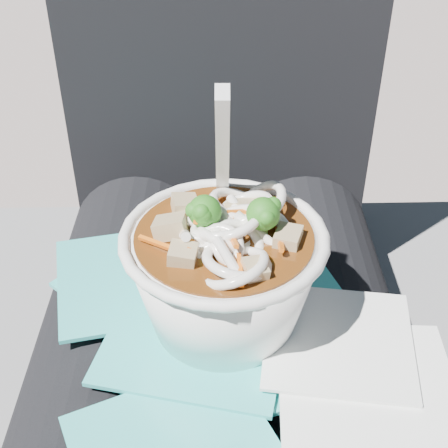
{
  "coord_description": "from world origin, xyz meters",
  "views": [
    {
      "loc": [
        0.0,
        -0.39,
        0.97
      ],
      "look_at": [
        0.0,
        -0.02,
        0.7
      ],
      "focal_mm": 50.0,
      "sensor_mm": 36.0,
      "label": 1
    }
  ],
  "objects_px": {
    "lap": "(220,376)",
    "udon_bowl": "(225,267)",
    "person_body": "(220,287)",
    "stone_ledge": "(221,431)",
    "plastic_bag": "(205,318)"
  },
  "relations": [
    {
      "from": "person_body",
      "to": "udon_bowl",
      "type": "xyz_separation_m",
      "value": [
        0.0,
        -0.11,
        0.12
      ]
    },
    {
      "from": "stone_ledge",
      "to": "udon_bowl",
      "type": "bearing_deg",
      "value": -88.65
    },
    {
      "from": "stone_ledge",
      "to": "lap",
      "type": "height_order",
      "value": "lap"
    },
    {
      "from": "person_body",
      "to": "plastic_bag",
      "type": "xyz_separation_m",
      "value": [
        -0.01,
        -0.1,
        0.05
      ]
    },
    {
      "from": "lap",
      "to": "plastic_bag",
      "type": "relative_size",
      "value": 1.35
    },
    {
      "from": "lap",
      "to": "person_body",
      "type": "distance_m",
      "value": 0.1
    },
    {
      "from": "lap",
      "to": "person_body",
      "type": "bearing_deg",
      "value": 90.0
    },
    {
      "from": "plastic_bag",
      "to": "stone_ledge",
      "type": "bearing_deg",
      "value": 85.56
    },
    {
      "from": "plastic_bag",
      "to": "udon_bowl",
      "type": "xyz_separation_m",
      "value": [
        0.02,
        -0.01,
        0.06
      ]
    },
    {
      "from": "person_body",
      "to": "plastic_bag",
      "type": "distance_m",
      "value": 0.12
    },
    {
      "from": "stone_ledge",
      "to": "udon_bowl",
      "type": "xyz_separation_m",
      "value": [
        0.0,
        -0.17,
        0.44
      ]
    },
    {
      "from": "person_body",
      "to": "lap",
      "type": "bearing_deg",
      "value": -90.0
    },
    {
      "from": "lap",
      "to": "udon_bowl",
      "type": "xyz_separation_m",
      "value": [
        0.0,
        -0.02,
        0.15
      ]
    },
    {
      "from": "plastic_bag",
      "to": "udon_bowl",
      "type": "relative_size",
      "value": 1.74
    },
    {
      "from": "stone_ledge",
      "to": "plastic_bag",
      "type": "distance_m",
      "value": 0.41
    }
  ]
}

